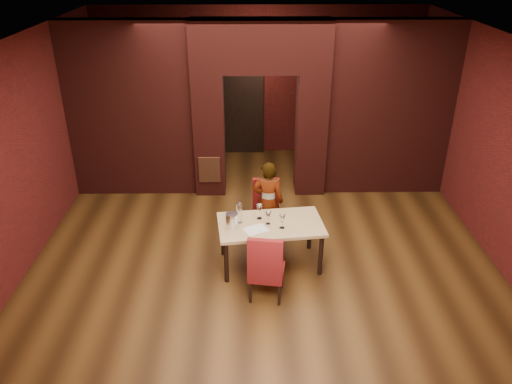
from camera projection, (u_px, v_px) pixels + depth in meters
floor at (262, 244)px, 8.03m from camera, size 8.00×8.00×0.00m
ceiling at (264, 40)px, 6.58m from camera, size 7.00×8.00×0.04m
wall_back at (258, 82)px, 10.87m from camera, size 7.00×0.04×3.20m
wall_front at (277, 356)px, 3.74m from camera, size 7.00×0.04×3.20m
wall_left at (23, 154)px, 7.27m from camera, size 0.04×8.00×3.20m
wall_right at (500, 151)px, 7.35m from camera, size 0.04×8.00×3.20m
pillar_left at (209, 134)px, 9.28m from camera, size 0.55×0.55×2.30m
pillar_right at (311, 133)px, 9.31m from camera, size 0.55×0.55×2.30m
lintel at (261, 46)px, 8.57m from camera, size 2.45×0.55×0.90m
wing_wall_left at (131, 111)px, 9.06m from camera, size 2.28×0.35×3.20m
wing_wall_right at (389, 110)px, 9.12m from camera, size 2.28×0.35×3.20m
vent_panel at (210, 170)px, 9.29m from camera, size 0.40×0.03×0.50m
rear_door at (240, 108)px, 11.06m from camera, size 0.90×0.08×2.10m
rear_door_frame at (240, 108)px, 11.03m from camera, size 1.02×0.04×2.22m
dining_table at (270, 244)px, 7.40m from camera, size 1.60×1.02×0.71m
chair_far at (266, 210)px, 8.05m from camera, size 0.44×0.44×0.96m
chair_near at (267, 264)px, 6.68m from camera, size 0.52×0.52×1.01m
person_seated at (268, 202)px, 7.90m from camera, size 0.53×0.39×1.36m
wine_glass_a at (259, 212)px, 7.31m from camera, size 0.09×0.09×0.23m
wine_glass_b at (268, 218)px, 7.18m from camera, size 0.08×0.08×0.20m
wine_glass_c at (282, 221)px, 7.07m from camera, size 0.09×0.09×0.21m
tasting_sheet at (256, 229)px, 7.08m from camera, size 0.39×0.36×0.00m
wine_bucket at (232, 220)px, 7.09m from camera, size 0.18×0.18×0.22m
water_bottle at (239, 212)px, 7.18m from camera, size 0.08×0.08×0.33m
potted_plant at (296, 217)px, 8.37m from camera, size 0.52×0.51×0.44m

